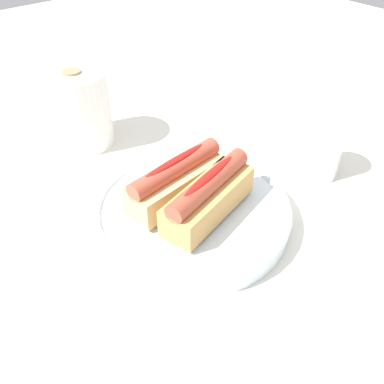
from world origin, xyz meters
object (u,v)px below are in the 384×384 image
at_px(hotdog_front, 209,195).
at_px(serving_bowl, 192,212).
at_px(hotdog_back, 176,180).
at_px(paper_towel_roll, 78,109).
at_px(water_glass, 319,151).

bearing_deg(hotdog_front, serving_bowl, 102.33).
bearing_deg(serving_bowl, hotdog_front, -77.67).
distance_m(serving_bowl, hotdog_back, 0.05).
bearing_deg(paper_towel_roll, hotdog_back, -88.32).
height_order(hotdog_back, paper_towel_roll, paper_towel_roll).
height_order(hotdog_front, paper_towel_roll, paper_towel_roll).
height_order(serving_bowl, hotdog_front, hotdog_front).
height_order(serving_bowl, water_glass, water_glass).
distance_m(water_glass, paper_towel_roll, 0.41).
height_order(hotdog_front, hotdog_back, same).
bearing_deg(water_glass, serving_bowl, 170.28).
xyz_separation_m(hotdog_back, water_glass, (0.23, -0.07, -0.02)).
xyz_separation_m(serving_bowl, water_glass, (0.23, -0.04, 0.02)).
distance_m(hotdog_front, paper_towel_roll, 0.32).
xyz_separation_m(hotdog_front, paper_towel_roll, (-0.02, 0.32, 0.00)).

